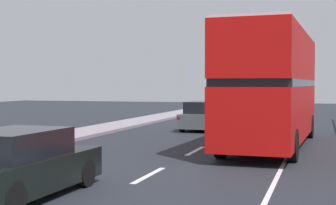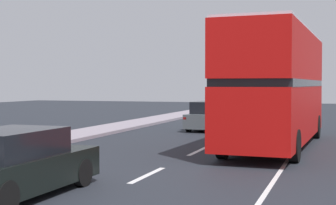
% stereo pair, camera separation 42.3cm
% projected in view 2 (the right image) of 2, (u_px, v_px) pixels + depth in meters
% --- Properties ---
extents(lane_paint_markings, '(3.33, 46.00, 0.01)m').
position_uv_depth(lane_paint_markings, '(231.00, 172.00, 13.62)').
color(lane_paint_markings, silver).
rests_on(lane_paint_markings, ground).
extents(double_decker_bus_red, '(2.89, 10.48, 4.34)m').
position_uv_depth(double_decker_bus_red, '(277.00, 85.00, 18.99)').
color(double_decker_bus_red, red).
rests_on(double_decker_bus_red, ground).
extents(hatchback_car_near, '(1.85, 4.23, 1.42)m').
position_uv_depth(hatchback_car_near, '(14.00, 165.00, 10.60)').
color(hatchback_car_near, black).
rests_on(hatchback_car_near, ground).
extents(sedan_car_ahead, '(1.92, 4.12, 1.47)m').
position_uv_depth(sedan_car_ahead, '(211.00, 116.00, 26.17)').
color(sedan_car_ahead, '#4C5357').
rests_on(sedan_car_ahead, ground).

